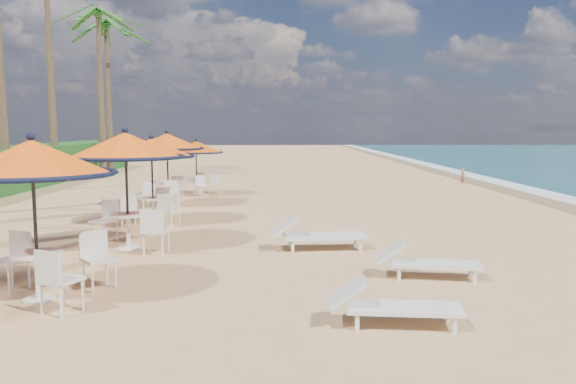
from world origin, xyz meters
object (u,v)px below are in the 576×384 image
station_3 (167,151)px  lounger_mid (425,261)px  station_0 (36,178)px  lounger_far (315,234)px  lounger_near (390,304)px  station_2 (152,159)px  station_4 (198,154)px  station_1 (126,156)px

station_3 → lounger_mid: station_3 is taller
lounger_mid → station_3: bearing=134.2°
station_0 → lounger_mid: bearing=10.9°
lounger_mid → lounger_far: (-1.80, 2.36, 0.05)m
lounger_near → lounger_far: 4.84m
station_3 → station_2: bearing=-85.0°
station_2 → station_3: (-0.31, 3.60, 0.09)m
station_4 → lounger_far: 11.04m
station_3 → lounger_near: size_ratio=1.42×
station_4 → lounger_far: size_ratio=1.04×
station_1 → station_2: (-0.18, 3.25, -0.23)m
station_1 → lounger_near: bearing=-45.7°
lounger_near → lounger_mid: bearing=71.6°
station_4 → lounger_mid: 13.91m
station_1 → lounger_far: (4.11, -0.14, -1.69)m
lounger_near → lounger_far: lounger_far is taller
station_0 → station_3: 10.55m
station_2 → lounger_far: bearing=-38.4°
station_1 → station_4: (0.08, 10.06, -0.40)m
station_0 → lounger_mid: (6.26, 1.20, -1.59)m
station_4 → lounger_mid: bearing=-65.1°
station_3 → station_4: (0.57, 3.21, -0.26)m
station_0 → lounger_near: (5.17, -1.23, -1.60)m
station_2 → station_4: bearing=87.8°
lounger_mid → lounger_far: 2.97m
station_1 → station_3: (-0.50, 6.85, -0.15)m
station_3 → lounger_near: bearing=-65.7°
station_0 → station_4: 13.77m
station_1 → station_3: 6.87m
station_4 → lounger_far: (4.03, -10.20, -1.28)m
station_2 → lounger_far: size_ratio=1.15×
station_2 → lounger_mid: bearing=-43.4°
station_0 → station_1: station_1 is taller
station_0 → station_1: 3.72m
lounger_mid → station_2: bearing=146.5°
station_0 → station_1: size_ratio=0.97×
station_1 → station_4: station_1 is taller
station_3 → lounger_far: station_3 is taller
station_0 → lounger_mid: 6.57m
station_3 → station_4: station_3 is taller
station_0 → station_4: bearing=88.2°
station_0 → station_1: (0.35, 3.70, 0.14)m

